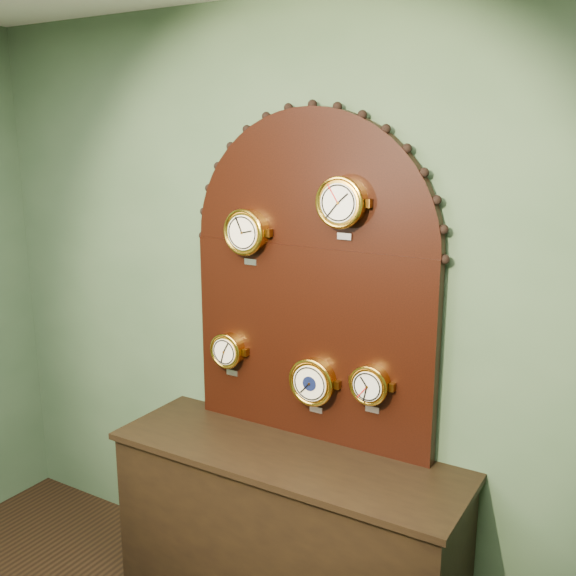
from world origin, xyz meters
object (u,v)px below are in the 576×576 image
Objects in this scene: roman_clock at (246,232)px; barometer at (313,381)px; hygrometer at (228,350)px; tide_clock at (370,384)px; arabic_clock at (342,202)px; shop_counter at (286,538)px; display_board at (311,269)px.

roman_clock reaches higher than barometer.
tide_clock is at bearing -0.01° from hygrometer.
arabic_clock reaches higher than barometer.
display_board is at bearing 90.00° from shop_counter.
arabic_clock is (0.18, -0.07, 0.31)m from display_board.
hygrometer is 0.48m from barometer.
arabic_clock is at bearing -0.01° from roman_clock.
hygrometer is at bearing -171.19° from display_board.
roman_clock reaches higher than tide_clock.
barometer is at bearing 71.52° from shop_counter.
display_board is 0.61m from hygrometer.
display_board is (0.00, 0.22, 1.23)m from shop_counter.
shop_counter is 5.92× the size of arabic_clock.
hygrometer is at bearing 179.99° from tide_clock.
display_board reaches higher than tide_clock.
display_board is 5.67× the size of arabic_clock.
display_board is 0.37m from arabic_clock.
roman_clock is 0.60m from hygrometer.
hygrometer is (-0.42, -0.07, -0.43)m from display_board.
arabic_clock is 0.96m from hygrometer.
roman_clock is at bearing -167.66° from display_board.
display_board is 0.51m from barometer.
arabic_clock is at bearing -0.12° from hygrometer.
display_board is at bearing 168.83° from tide_clock.
display_board is 5.74× the size of roman_clock.
barometer is at bearing -179.88° from arabic_clock.
roman_clock is (-0.30, 0.15, 1.38)m from shop_counter.
display_board is at bearing 127.55° from barometer.
hygrometer is at bearing 179.82° from barometer.
hygrometer is 0.99× the size of tide_clock.
tide_clock is (0.75, -0.00, -0.02)m from hygrometer.
shop_counter is 1.25m from display_board.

